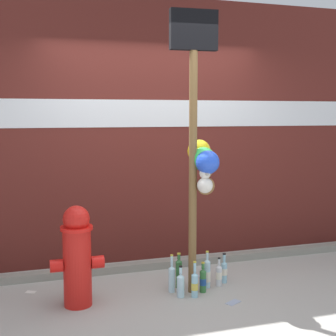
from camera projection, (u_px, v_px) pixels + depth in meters
name	position (u px, v px, depth m)	size (l,w,h in m)	color
ground_plane	(192.00, 302.00, 4.21)	(14.00, 14.00, 0.00)	#9E9B93
building_wall	(150.00, 131.00, 5.39)	(10.00, 0.21, 3.00)	#561E19
curb_strip	(161.00, 264.00, 5.14)	(8.00, 0.12, 0.08)	gray
memorial_post	(200.00, 140.00, 4.30)	(0.44, 0.44, 2.63)	brown
fire_hydrant	(77.00, 255.00, 4.09)	(0.47, 0.29, 0.90)	red
bottle_0	(172.00, 278.00, 4.43)	(0.06, 0.06, 0.37)	#B2DBEA
bottle_1	(179.00, 273.00, 4.55)	(0.06, 0.06, 0.35)	#337038
bottle_2	(224.00, 271.00, 4.69)	(0.06, 0.06, 0.30)	#93CCE0
bottle_3	(219.00, 275.00, 4.60)	(0.06, 0.06, 0.29)	silver
bottle_4	(195.00, 284.00, 4.31)	(0.06, 0.06, 0.34)	#93CCE0
bottle_5	(181.00, 285.00, 4.32)	(0.07, 0.07, 0.30)	#B2DBEA
bottle_6	(203.00, 280.00, 4.43)	(0.06, 0.06, 0.29)	#337038
bottle_7	(207.00, 273.00, 4.55)	(0.07, 0.07, 0.37)	#B2DBEA
litter_0	(233.00, 302.00, 4.20)	(0.15, 0.08, 0.01)	#8C99B2
litter_1	(31.00, 292.00, 4.44)	(0.09, 0.06, 0.01)	silver
litter_2	(201.00, 276.00, 4.87)	(0.07, 0.06, 0.01)	#8C99B2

